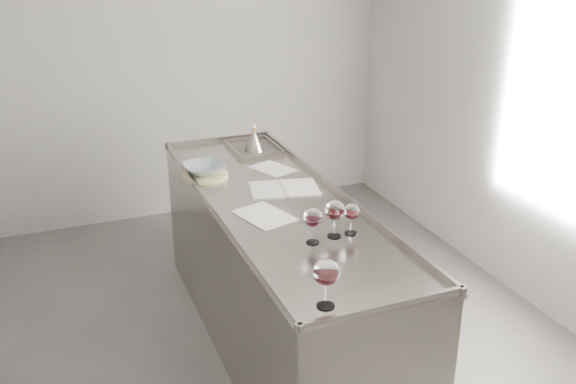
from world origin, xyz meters
name	(u,v)px	position (x,y,z in m)	size (l,w,h in m)	color
room_shell	(199,149)	(0.00, 0.00, 1.40)	(4.54, 5.04, 2.84)	#4B4846
counter	(278,275)	(0.50, 0.30, 0.47)	(0.77, 2.42, 0.97)	gray
wine_glass_left	(326,274)	(0.30, -0.77, 1.09)	(0.11, 0.11, 0.21)	white
wine_glass_middle	(313,218)	(0.48, -0.24, 1.07)	(0.09, 0.09, 0.18)	white
wine_glass_right	(335,211)	(0.60, -0.21, 1.08)	(0.10, 0.10, 0.19)	white
wine_glass_small	(352,213)	(0.69, -0.21, 1.05)	(0.08, 0.08, 0.16)	white
notebook	(284,189)	(0.60, 0.45, 0.95)	(0.44, 0.35, 0.02)	white
loose_paper_top	(273,168)	(0.66, 0.81, 0.94)	(0.19, 0.27, 0.00)	white
loose_paper_under	(264,215)	(0.37, 0.14, 0.94)	(0.22, 0.32, 0.00)	white
trivet	(205,175)	(0.23, 0.84, 0.95)	(0.29, 0.29, 0.02)	#CDBC85
ceramic_bowl	(204,169)	(0.23, 0.84, 0.99)	(0.25, 0.25, 0.06)	gray
wine_funnel	(254,142)	(0.67, 1.19, 1.00)	(0.14, 0.14, 0.20)	#A1998F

